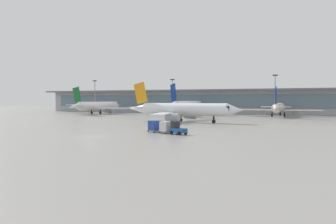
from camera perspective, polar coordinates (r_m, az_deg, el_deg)
ground_plane at (r=50.70m, az=-13.18°, el=-4.15°), size 400.00×400.00×0.00m
taxiway_centreline_stripe at (r=79.77m, az=2.26°, el=-1.83°), size 109.62×9.90×0.01m
terminal_concourse at (r=135.86m, az=9.62°, el=1.85°), size 169.82×11.00×9.60m
gate_airplane_0 at (r=132.32m, az=-11.87°, el=1.02°), size 28.59×30.81×10.20m
gate_airplane_1 at (r=120.16m, az=3.37°, el=1.06°), size 30.68×32.97×10.93m
gate_airplane_2 at (r=114.54m, az=18.43°, el=0.69°), size 26.63×28.55×9.48m
taxiing_regional_jet at (r=81.66m, az=2.49°, el=0.39°), size 30.58×28.32×10.12m
baggage_tug at (r=52.55m, az=1.63°, el=-2.90°), size 2.94×2.40×2.10m
cargo_dolly_lead at (r=54.38m, az=-0.36°, el=-2.56°), size 2.56×2.30×1.94m
cargo_dolly_trailing at (r=56.45m, az=-2.38°, el=-2.39°), size 2.56×2.30×1.94m
apron_light_mast_0 at (r=152.32m, az=-12.41°, el=2.93°), size 1.80×0.36×14.19m
apron_light_mast_1 at (r=133.68m, az=0.75°, el=3.02°), size 1.80×0.36×13.82m
apron_light_mast_2 at (r=126.29m, az=17.86°, el=3.14°), size 1.80×0.36×14.56m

